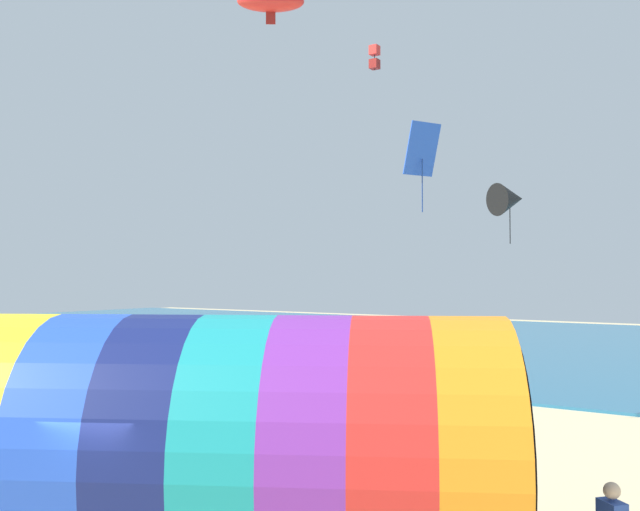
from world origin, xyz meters
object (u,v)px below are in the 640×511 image
at_px(giant_inflatable_tube, 242,447).
at_px(kite_red_box, 375,57).
at_px(kite_blue_diamond, 422,150).
at_px(kite_red_parafoil, 271,2).
at_px(kite_black_delta, 510,199).

bearing_deg(giant_inflatable_tube, kite_red_box, 110.26).
distance_m(kite_blue_diamond, kite_red_parafoil, 7.40).
bearing_deg(kite_blue_diamond, giant_inflatable_tube, -78.81).
relative_size(kite_blue_diamond, kite_black_delta, 1.14).
bearing_deg(kite_black_delta, giant_inflatable_tube, -84.21).
xyz_separation_m(kite_blue_diamond, kite_black_delta, (0.33, 6.20, -0.81)).
bearing_deg(kite_black_delta, kite_blue_diamond, -93.03).
height_order(kite_blue_diamond, kite_red_parafoil, kite_red_parafoil).
relative_size(giant_inflatable_tube, kite_red_parafoil, 6.06).
height_order(giant_inflatable_tube, kite_blue_diamond, kite_blue_diamond).
bearing_deg(kite_red_box, kite_black_delta, 64.24).
height_order(kite_red_parafoil, kite_black_delta, kite_red_parafoil).
distance_m(giant_inflatable_tube, kite_red_box, 14.83).
bearing_deg(kite_blue_diamond, kite_red_box, 151.76).
xyz_separation_m(kite_blue_diamond, kite_red_box, (-2.12, 1.14, 3.21)).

